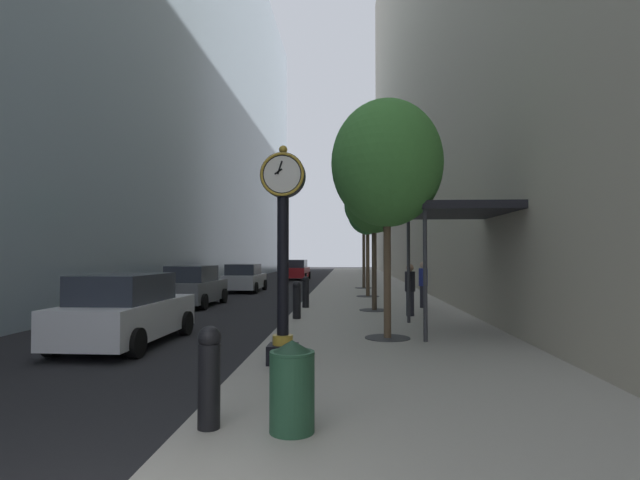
{
  "coord_description": "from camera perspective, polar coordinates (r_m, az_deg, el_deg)",
  "views": [
    {
      "loc": [
        1.99,
        -3.2,
        2.18
      ],
      "look_at": [
        0.92,
        15.57,
        2.73
      ],
      "focal_mm": 27.73,
      "sensor_mm": 36.0,
      "label": 1
    }
  ],
  "objects": [
    {
      "name": "car_grey_mid",
      "position": [
        21.54,
        -14.41,
        -5.23
      ],
      "size": [
        2.07,
        4.23,
        1.7
      ],
      "color": "slate",
      "rests_on": "ground"
    },
    {
      "name": "pedestrian_by_clock",
      "position": [
        16.73,
        10.35,
        -5.51
      ],
      "size": [
        0.39,
        0.39,
        1.72
      ],
      "color": "#23232D",
      "rests_on": "sidewalk_right"
    },
    {
      "name": "building_block_left",
      "position": [
        38.47,
        -18.94,
        19.43
      ],
      "size": [
        9.0,
        80.0,
        31.96
      ],
      "color": "#93A8B7",
      "rests_on": "ground"
    },
    {
      "name": "car_white_far",
      "position": [
        12.85,
        -21.45,
        -7.6
      ],
      "size": [
        2.11,
        4.46,
        1.71
      ],
      "color": "silver",
      "rests_on": "ground"
    },
    {
      "name": "ground_plane",
      "position": [
        30.34,
        -0.5,
        -5.8
      ],
      "size": [
        110.0,
        110.0,
        0.0
      ],
      "primitive_type": "plane",
      "color": "black",
      "rests_on": "ground"
    },
    {
      "name": "street_tree_mid_far",
      "position": [
        24.24,
        5.51,
        3.22
      ],
      "size": [
        1.99,
        1.99,
        5.29
      ],
      "color": "#333335",
      "rests_on": "sidewalk_right"
    },
    {
      "name": "street_tree_far",
      "position": [
        30.3,
        5.06,
        3.94
      ],
      "size": [
        2.36,
        2.36,
        6.4
      ],
      "color": "#333335",
      "rests_on": "sidewalk_right"
    },
    {
      "name": "bollard_fourth",
      "position": [
        15.81,
        -2.7,
        -6.8
      ],
      "size": [
        0.28,
        0.28,
        1.2
      ],
      "color": "black",
      "rests_on": "sidewalk_right"
    },
    {
      "name": "trash_bin",
      "position": [
        5.92,
        -3.25,
        -16.33
      ],
      "size": [
        0.53,
        0.53,
        1.05
      ],
      "color": "#234C33",
      "rests_on": "sidewalk_right"
    },
    {
      "name": "sidewalk_right",
      "position": [
        33.28,
        5.12,
        -5.31
      ],
      "size": [
        6.11,
        80.0,
        0.14
      ],
      "primitive_type": "cube",
      "color": "#9E998E",
      "rests_on": "ground"
    },
    {
      "name": "storefront_awning",
      "position": [
        13.68,
        15.46,
        3.02
      ],
      "size": [
        2.4,
        3.6,
        3.3
      ],
      "color": "black",
      "rests_on": "sidewalk_right"
    },
    {
      "name": "pedestrian_walking",
      "position": [
        19.38,
        11.82,
        -4.9
      ],
      "size": [
        0.35,
        0.35,
        1.76
      ],
      "color": "#23232D",
      "rests_on": "sidewalk_right"
    },
    {
      "name": "street_clock",
      "position": [
        9.31,
        -4.3,
        -0.4
      ],
      "size": [
        0.84,
        0.55,
        4.1
      ],
      "color": "black",
      "rests_on": "sidewalk_right"
    },
    {
      "name": "bollard_fifth",
      "position": [
        19.09,
        -1.66,
        -5.92
      ],
      "size": [
        0.28,
        0.28,
        1.2
      ],
      "color": "black",
      "rests_on": "sidewalk_right"
    },
    {
      "name": "street_tree_near",
      "position": [
        12.37,
        7.72,
        8.71
      ],
      "size": [
        2.73,
        2.73,
        5.85
      ],
      "color": "#333335",
      "rests_on": "sidewalk_right"
    },
    {
      "name": "street_tree_mid_near",
      "position": [
        18.27,
        6.25,
        4.57
      ],
      "size": [
        2.15,
        2.15,
        5.29
      ],
      "color": "#333335",
      "rests_on": "sidewalk_right"
    },
    {
      "name": "bollard_third",
      "position": [
        12.55,
        -4.28,
        -8.13
      ],
      "size": [
        0.28,
        0.28,
        1.2
      ],
      "color": "black",
      "rests_on": "sidewalk_right"
    },
    {
      "name": "bollard_nearest",
      "position": [
        6.15,
        -12.68,
        -14.91
      ],
      "size": [
        0.28,
        0.28,
        1.2
      ],
      "color": "black",
      "rests_on": "sidewalk_right"
    },
    {
      "name": "car_red_trailing",
      "position": [
        42.62,
        -2.7,
        -3.49
      ],
      "size": [
        2.15,
        4.2,
        1.73
      ],
      "color": "#AD191E",
      "rests_on": "ground"
    },
    {
      "name": "car_silver_near",
      "position": [
        29.25,
        -8.76,
        -4.39
      ],
      "size": [
        2.15,
        4.15,
        1.62
      ],
      "color": "#B7BABF",
      "rests_on": "ground"
    }
  ]
}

